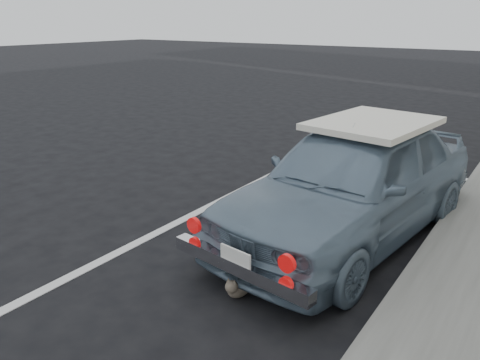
# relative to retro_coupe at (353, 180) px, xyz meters

# --- Properties ---
(pline_front) EXTENTS (3.00, 0.12, 0.01)m
(pline_front) POSITION_rel_retro_coupe_xyz_m (-0.46, 2.90, -0.67)
(pline_front) COLOR silver
(pline_front) RESTS_ON ground
(pline_side) EXTENTS (0.12, 7.00, 0.01)m
(pline_side) POSITION_rel_retro_coupe_xyz_m (-1.86, -0.60, -0.67)
(pline_side) COLOR silver
(pline_side) RESTS_ON ground
(retro_coupe) EXTENTS (2.05, 4.08, 1.33)m
(retro_coupe) POSITION_rel_retro_coupe_xyz_m (0.00, 0.00, 0.00)
(retro_coupe) COLOR slate
(retro_coupe) RESTS_ON ground
(cat) EXTENTS (0.22, 0.45, 0.24)m
(cat) POSITION_rel_retro_coupe_xyz_m (-0.33, -1.77, -0.56)
(cat) COLOR #766A5A
(cat) RESTS_ON ground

